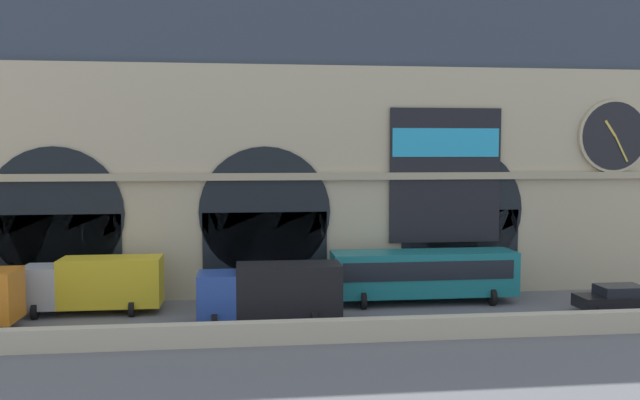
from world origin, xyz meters
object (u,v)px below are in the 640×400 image
(box_truck_midwest, at_px, (95,283))
(car_east, at_px, (617,299))
(box_truck_center, at_px, (272,291))
(bus_mideast, at_px, (424,273))

(box_truck_midwest, distance_m, car_east, 29.28)
(box_truck_center, bearing_deg, bus_mideast, 20.30)
(box_truck_midwest, bearing_deg, box_truck_center, -17.81)
(box_truck_center, bearing_deg, car_east, -0.51)
(bus_mideast, xyz_separation_m, car_east, (10.15, -3.57, -0.98))
(box_truck_center, xyz_separation_m, bus_mideast, (9.19, 3.40, 0.08))
(box_truck_midwest, height_order, box_truck_center, same)
(car_east, bearing_deg, box_truck_midwest, 173.52)
(bus_mideast, bearing_deg, car_east, -19.38)
(box_truck_center, relative_size, bus_mideast, 0.68)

